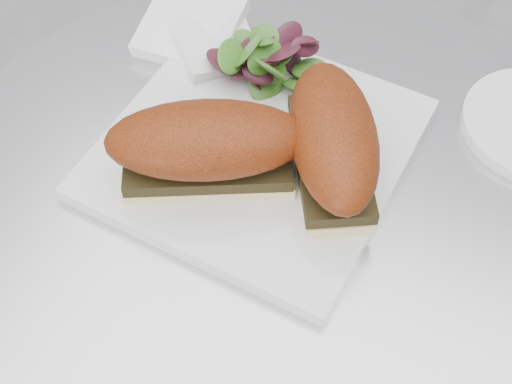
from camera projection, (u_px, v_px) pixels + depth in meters
table at (270, 326)px, 0.86m from camera, size 0.70×0.70×0.73m
plate at (256, 148)px, 0.70m from camera, size 0.30×0.30×0.02m
sandwich_left at (207, 146)px, 0.63m from camera, size 0.20×0.15×0.08m
sandwich_right at (333, 141)px, 0.64m from camera, size 0.15×0.19×0.08m
salad at (267, 63)px, 0.72m from camera, size 0.10×0.10×0.05m
napkin at (203, 44)px, 0.78m from camera, size 0.17×0.17×0.02m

